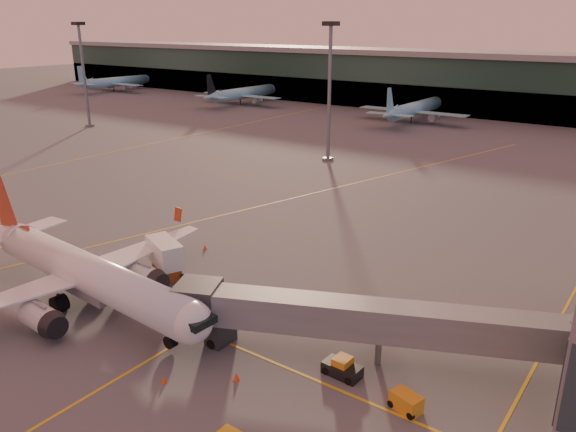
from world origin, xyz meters
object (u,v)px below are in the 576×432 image
Objects in this scene: main_airplane at (84,273)px; catering_truck at (165,257)px; gpu_cart at (406,402)px; pushback_tug at (342,368)px.

catering_truck is at bearing 83.80° from main_airplane.
gpu_cart is at bearing 9.85° from main_airplane.
gpu_cart is (29.46, -5.07, -1.71)m from catering_truck.
catering_truck is at bearing -174.94° from gpu_cart.
pushback_tug reaches higher than gpu_cart.
catering_truck reaches higher than pushback_tug.
main_airplane is 14.07× the size of gpu_cart.
gpu_cart is at bearing 12.48° from catering_truck.
pushback_tug is at bearing 12.36° from catering_truck.
pushback_tug is at bearing 13.33° from main_airplane.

